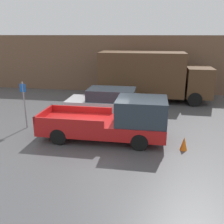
% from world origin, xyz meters
% --- Properties ---
extents(ground_plane, '(60.00, 60.00, 0.00)m').
position_xyz_m(ground_plane, '(0.00, 0.00, 0.00)').
color(ground_plane, '#4C4C4F').
extents(building_wall, '(28.00, 0.15, 4.51)m').
position_xyz_m(building_wall, '(0.00, 9.38, 2.25)').
color(building_wall, brown).
rests_on(building_wall, ground).
extents(pickup_truck, '(5.64, 2.05, 1.97)m').
position_xyz_m(pickup_truck, '(0.79, -0.48, 0.92)').
color(pickup_truck, red).
rests_on(pickup_truck, ground).
extents(car, '(4.89, 1.97, 1.61)m').
position_xyz_m(car, '(-0.08, 2.94, 0.83)').
color(car, silver).
rests_on(car, ground).
extents(delivery_truck, '(7.69, 2.41, 3.41)m').
position_xyz_m(delivery_truck, '(2.13, 6.87, 1.82)').
color(delivery_truck, '#4C331E').
rests_on(delivery_truck, ground).
extents(parking_sign, '(0.30, 0.07, 2.38)m').
position_xyz_m(parking_sign, '(-3.93, 0.25, 1.34)').
color(parking_sign, gray).
rests_on(parking_sign, ground).
extents(traffic_cone, '(0.31, 0.31, 0.57)m').
position_xyz_m(traffic_cone, '(3.73, -1.08, 0.29)').
color(traffic_cone, orange).
rests_on(traffic_cone, ground).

